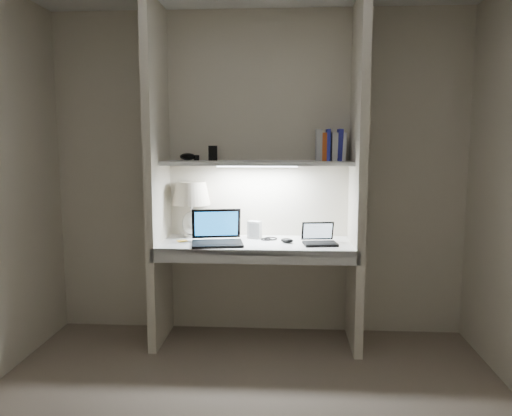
# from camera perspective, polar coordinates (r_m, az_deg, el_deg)

# --- Properties ---
(back_wall) EXTENTS (3.20, 0.01, 2.50)m
(back_wall) POSITION_cam_1_polar(r_m,az_deg,el_deg) (3.91, 0.29, 3.81)
(back_wall) COLOR beige
(back_wall) RESTS_ON floor
(alcove_panel_left) EXTENTS (0.06, 0.55, 2.50)m
(alcove_panel_left) POSITION_cam_1_polar(r_m,az_deg,el_deg) (3.75, -11.19, 3.51)
(alcove_panel_left) COLOR beige
(alcove_panel_left) RESTS_ON floor
(alcove_panel_right) EXTENTS (0.06, 0.55, 2.50)m
(alcove_panel_right) POSITION_cam_1_polar(r_m,az_deg,el_deg) (3.66, 11.54, 3.41)
(alcove_panel_right) COLOR beige
(alcove_panel_right) RESTS_ON floor
(desk) EXTENTS (1.40, 0.55, 0.04)m
(desk) POSITION_cam_1_polar(r_m,az_deg,el_deg) (3.70, 0.04, -4.21)
(desk) COLOR white
(desk) RESTS_ON alcove_panel_left
(desk_apron) EXTENTS (1.46, 0.03, 0.10)m
(desk_apron) POSITION_cam_1_polar(r_m,az_deg,el_deg) (3.46, -0.23, -5.58)
(desk_apron) COLOR silver
(desk_apron) RESTS_ON desk
(shelf) EXTENTS (1.40, 0.36, 0.03)m
(shelf) POSITION_cam_1_polar(r_m,az_deg,el_deg) (3.72, 0.13, 5.17)
(shelf) COLOR silver
(shelf) RESTS_ON back_wall
(strip_light) EXTENTS (0.60, 0.04, 0.02)m
(strip_light) POSITION_cam_1_polar(r_m,az_deg,el_deg) (3.72, 0.13, 4.83)
(strip_light) COLOR white
(strip_light) RESTS_ON shelf
(table_lamp) EXTENTS (0.29, 0.29, 0.43)m
(table_lamp) POSITION_cam_1_polar(r_m,az_deg,el_deg) (3.88, -7.41, 0.93)
(table_lamp) COLOR white
(table_lamp) RESTS_ON desk
(laptop_main) EXTENTS (0.41, 0.37, 0.24)m
(laptop_main) POSITION_cam_1_polar(r_m,az_deg,el_deg) (3.65, -4.49, -3.20)
(laptop_main) COLOR black
(laptop_main) RESTS_ON desk
(laptop_netbook) EXTENTS (0.26, 0.24, 0.15)m
(laptop_netbook) POSITION_cam_1_polar(r_m,az_deg,el_deg) (3.65, 7.24, -3.53)
(laptop_netbook) COLOR black
(laptop_netbook) RESTS_ON desk
(speaker) EXTENTS (0.11, 0.10, 0.13)m
(speaker) POSITION_cam_1_polar(r_m,az_deg,el_deg) (3.83, -0.17, -2.50)
(speaker) COLOR silver
(speaker) RESTS_ON desk
(mouse) EXTENTS (0.11, 0.09, 0.04)m
(mouse) POSITION_cam_1_polar(r_m,az_deg,el_deg) (3.67, 3.57, -3.74)
(mouse) COLOR black
(mouse) RESTS_ON desk
(cable_coil) EXTENTS (0.11, 0.11, 0.01)m
(cable_coil) POSITION_cam_1_polar(r_m,az_deg,el_deg) (3.80, 1.67, -3.51)
(cable_coil) COLOR black
(cable_coil) RESTS_ON desk
(sticky_note) EXTENTS (0.10, 0.10, 0.00)m
(sticky_note) POSITION_cam_1_polar(r_m,az_deg,el_deg) (3.77, -8.39, -3.74)
(sticky_note) COLOR yellow
(sticky_note) RESTS_ON desk
(book_row) EXTENTS (0.22, 0.16, 0.24)m
(book_row) POSITION_cam_1_polar(r_m,az_deg,el_deg) (3.81, 8.50, 7.04)
(book_row) COLOR white
(book_row) RESTS_ON shelf
(shelf_box) EXTENTS (0.07, 0.06, 0.11)m
(shelf_box) POSITION_cam_1_polar(r_m,az_deg,el_deg) (3.84, -4.96, 6.27)
(shelf_box) COLOR black
(shelf_box) RESTS_ON shelf
(shelf_gadget) EXTENTS (0.15, 0.13, 0.05)m
(shelf_gadget) POSITION_cam_1_polar(r_m,az_deg,el_deg) (3.88, -7.82, 5.84)
(shelf_gadget) COLOR black
(shelf_gadget) RESTS_ON shelf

